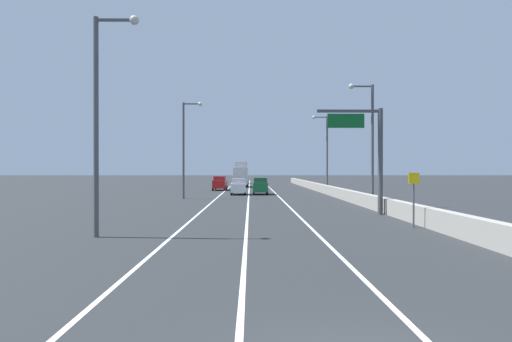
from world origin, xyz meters
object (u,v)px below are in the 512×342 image
at_px(lamp_post_right_second, 370,136).
at_px(box_truck, 241,175).
at_px(lamp_post_left_mid, 186,143).
at_px(car_red_1, 220,183).
at_px(speed_advisory_sign, 414,195).
at_px(car_black_0, 243,179).
at_px(lamp_post_left_near, 101,110).
at_px(overhead_sign_gantry, 370,147).
at_px(lamp_post_right_third, 325,149).
at_px(car_white_2, 238,187).
at_px(car_green_3, 260,186).

height_order(lamp_post_right_second, box_truck, lamp_post_right_second).
distance_m(lamp_post_left_mid, box_truck, 32.64).
bearing_deg(car_red_1, speed_advisory_sign, -72.86).
bearing_deg(car_black_0, speed_advisory_sign, -81.98).
xyz_separation_m(lamp_post_left_near, car_black_0, (5.43, 77.58, -5.01)).
bearing_deg(overhead_sign_gantry, lamp_post_right_second, 75.57).
xyz_separation_m(lamp_post_right_third, car_black_0, (-11.68, 37.70, -5.01)).
xyz_separation_m(car_black_0, box_truck, (-0.12, -18.07, 1.10)).
relative_size(car_red_1, car_white_2, 1.01).
distance_m(lamp_post_right_third, car_red_1, 17.05).
xyz_separation_m(car_green_3, box_truck, (-2.93, 23.81, 1.00)).
bearing_deg(lamp_post_left_mid, overhead_sign_gantry, -47.64).
height_order(overhead_sign_gantry, speed_advisory_sign, overhead_sign_gantry).
bearing_deg(overhead_sign_gantry, lamp_post_left_near, -145.49).
bearing_deg(overhead_sign_gantry, car_white_2, 111.94).
relative_size(car_black_0, car_green_3, 0.96).
relative_size(lamp_post_left_near, car_red_1, 2.21).
bearing_deg(speed_advisory_sign, lamp_post_left_near, -168.56).
height_order(lamp_post_right_second, lamp_post_left_mid, same).
bearing_deg(overhead_sign_gantry, car_black_0, 98.52).
bearing_deg(box_truck, speed_advisory_sign, -79.34).
bearing_deg(lamp_post_right_second, car_green_3, 115.25).
xyz_separation_m(lamp_post_right_second, car_red_1, (-14.68, 30.03, -4.91)).
relative_size(lamp_post_right_third, car_green_3, 2.31).
xyz_separation_m(lamp_post_left_mid, car_black_0, (5.38, 50.05, -5.01)).
relative_size(lamp_post_right_second, lamp_post_left_mid, 1.00).
distance_m(overhead_sign_gantry, box_truck, 50.00).
bearing_deg(car_green_3, speed_advisory_sign, -76.72).
distance_m(lamp_post_left_near, car_white_2, 36.19).
xyz_separation_m(overhead_sign_gantry, lamp_post_left_near, (-15.46, -10.63, 1.24)).
bearing_deg(car_red_1, lamp_post_right_second, -63.95).
distance_m(lamp_post_left_mid, car_green_3, 12.56).
bearing_deg(overhead_sign_gantry, car_red_1, 109.76).
xyz_separation_m(lamp_post_left_near, lamp_post_left_mid, (0.05, 27.53, 0.00)).
xyz_separation_m(lamp_post_right_third, car_red_1, (-14.70, 7.09, -4.91)).
height_order(speed_advisory_sign, car_green_3, speed_advisory_sign).
bearing_deg(lamp_post_left_near, car_red_1, 87.07).
distance_m(overhead_sign_gantry, car_green_3, 26.35).
bearing_deg(lamp_post_right_second, speed_advisory_sign, -94.92).
bearing_deg(car_white_2, car_black_0, 90.06).
height_order(car_green_3, box_truck, box_truck).
bearing_deg(lamp_post_left_mid, car_white_2, 55.50).
xyz_separation_m(car_white_2, car_green_3, (2.77, 0.27, 0.06)).
bearing_deg(lamp_post_right_third, car_red_1, 154.25).
distance_m(lamp_post_right_third, lamp_post_left_near, 43.40).
bearing_deg(car_red_1, box_truck, 76.95).
distance_m(lamp_post_right_second, lamp_post_left_mid, 20.06).
bearing_deg(box_truck, lamp_post_right_third, -58.99).
distance_m(speed_advisory_sign, lamp_post_left_mid, 29.33).
distance_m(lamp_post_right_third, box_truck, 23.23).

